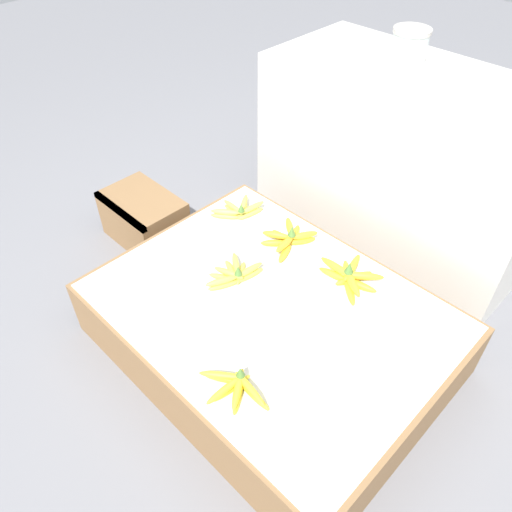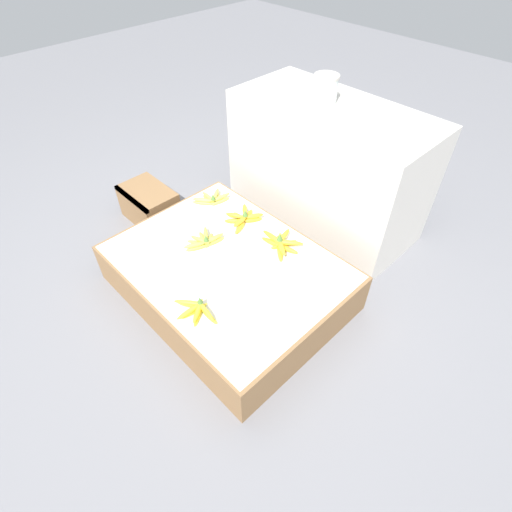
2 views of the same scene
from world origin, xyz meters
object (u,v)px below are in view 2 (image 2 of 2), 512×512
at_px(banana_bunch_back_midright, 281,243).
at_px(glass_jar, 325,89).
at_px(banana_bunch_front_midright, 197,310).
at_px(foam_tray_white, 390,138).
at_px(banana_bunch_back_left, 212,199).
at_px(banana_bunch_middle_midleft, 204,241).
at_px(banana_bunch_back_midleft, 243,218).
at_px(wooden_crate, 149,205).

distance_m(banana_bunch_back_midright, glass_jar, 0.90).
relative_size(banana_bunch_front_midright, foam_tray_white, 1.00).
distance_m(banana_bunch_back_left, banana_bunch_back_midright, 0.58).
bearing_deg(banana_bunch_middle_midleft, banana_bunch_back_midleft, 88.39).
bearing_deg(glass_jar, banana_bunch_back_left, -115.23).
height_order(banana_bunch_back_left, foam_tray_white, foam_tray_white).
relative_size(wooden_crate, banana_bunch_front_midright, 1.59).
distance_m(banana_bunch_front_midright, banana_bunch_back_left, 0.86).
height_order(banana_bunch_back_midleft, glass_jar, glass_jar).
relative_size(banana_bunch_back_left, foam_tray_white, 0.91).
height_order(banana_bunch_back_midright, foam_tray_white, foam_tray_white).
relative_size(banana_bunch_back_midleft, banana_bunch_back_midright, 0.95).
bearing_deg(foam_tray_white, wooden_crate, -148.44).
relative_size(banana_bunch_front_midright, banana_bunch_middle_midleft, 1.02).
bearing_deg(banana_bunch_front_midright, banana_bunch_back_midright, 93.47).
bearing_deg(banana_bunch_back_left, banana_bunch_back_midright, 0.56).
distance_m(banana_bunch_middle_midleft, glass_jar, 1.09).
relative_size(banana_bunch_middle_midleft, foam_tray_white, 0.98).
height_order(glass_jar, foam_tray_white, glass_jar).
distance_m(wooden_crate, glass_jar, 1.34).
xyz_separation_m(wooden_crate, banana_bunch_back_left, (0.42, 0.22, 0.16)).
distance_m(glass_jar, foam_tray_white, 0.51).
height_order(wooden_crate, banana_bunch_front_midright, banana_bunch_front_midright).
bearing_deg(banana_bunch_back_midright, banana_bunch_back_left, -179.44).
bearing_deg(banana_bunch_middle_midleft, banana_bunch_front_midright, -42.85).
distance_m(banana_bunch_middle_midleft, banana_bunch_back_left, 0.39).
bearing_deg(banana_bunch_back_midright, banana_bunch_middle_midleft, -137.68).
distance_m(wooden_crate, banana_bunch_back_midright, 1.04).
distance_m(wooden_crate, foam_tray_white, 1.58).
relative_size(banana_bunch_middle_midleft, banana_bunch_back_midleft, 1.01).
bearing_deg(banana_bunch_back_midleft, banana_bunch_back_midright, -0.70).
xyz_separation_m(banana_bunch_back_midleft, glass_jar, (0.02, 0.62, 0.58)).
distance_m(banana_bunch_back_midleft, glass_jar, 0.85).
bearing_deg(foam_tray_white, banana_bunch_front_midright, -98.93).
xyz_separation_m(banana_bunch_back_left, glass_jar, (0.30, 0.63, 0.59)).
relative_size(banana_bunch_front_midright, banana_bunch_back_midleft, 1.03).
bearing_deg(glass_jar, banana_bunch_back_midright, -65.67).
distance_m(banana_bunch_back_midleft, foam_tray_white, 0.90).
height_order(banana_bunch_middle_midleft, banana_bunch_back_midleft, banana_bunch_back_midleft).
distance_m(banana_bunch_front_midright, foam_tray_white, 1.26).
bearing_deg(banana_bunch_front_midright, banana_bunch_back_midleft, 119.13).
bearing_deg(foam_tray_white, banana_bunch_middle_midleft, -123.14).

